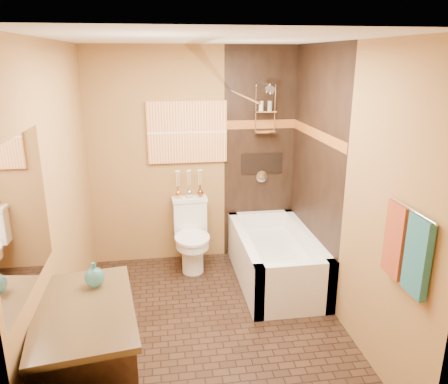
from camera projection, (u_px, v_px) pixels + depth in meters
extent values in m
plane|color=black|center=(211.00, 326.00, 4.02)|extent=(3.00, 3.00, 0.00)
cube|color=#9F6B3D|center=(60.00, 204.00, 3.47)|extent=(0.02, 3.00, 2.50)
cube|color=#9F6B3D|center=(346.00, 190.00, 3.82)|extent=(0.02, 3.00, 2.50)
cube|color=#9F6B3D|center=(194.00, 157.00, 5.06)|extent=(2.40, 0.02, 2.50)
cube|color=#9F6B3D|center=(245.00, 286.00, 2.23)|extent=(2.40, 0.02, 2.50)
plane|color=silver|center=(208.00, 38.00, 3.27)|extent=(3.00, 3.00, 0.00)
cube|color=black|center=(260.00, 155.00, 5.16)|extent=(0.85, 0.01, 2.50)
cube|color=black|center=(315.00, 169.00, 4.52)|extent=(0.01, 1.50, 2.50)
cube|color=brown|center=(261.00, 124.00, 5.04)|extent=(0.85, 0.01, 0.10)
cube|color=brown|center=(316.00, 134.00, 4.41)|extent=(0.01, 1.50, 0.10)
cube|color=black|center=(262.00, 164.00, 5.19)|extent=(0.50, 0.01, 0.25)
cylinder|color=silver|center=(267.00, 84.00, 4.78)|extent=(0.02, 0.26, 0.02)
cylinder|color=silver|center=(270.00, 90.00, 4.66)|extent=(0.11, 0.11, 0.09)
cylinder|color=silver|center=(262.00, 176.00, 5.22)|extent=(0.14, 0.02, 0.14)
cylinder|color=silver|center=(241.00, 95.00, 4.18)|extent=(0.03, 1.55, 0.03)
cylinder|color=silver|center=(410.00, 209.00, 2.76)|extent=(0.02, 0.55, 0.02)
cube|color=#1E5766|center=(418.00, 257.00, 2.72)|extent=(0.05, 0.22, 0.52)
cube|color=maroon|center=(396.00, 240.00, 2.96)|extent=(0.05, 0.22, 0.52)
cube|color=#D46832|center=(187.00, 132.00, 4.93)|extent=(0.90, 0.04, 0.70)
cube|color=white|center=(23.00, 216.00, 2.49)|extent=(0.01, 1.00, 0.90)
cube|color=white|center=(295.00, 290.00, 4.10)|extent=(0.80, 0.10, 0.55)
cube|color=white|center=(261.00, 233.00, 5.42)|extent=(0.80, 0.10, 0.55)
cube|color=white|center=(244.00, 260.00, 4.71)|extent=(0.10, 1.50, 0.55)
cube|color=white|center=(306.00, 255.00, 4.81)|extent=(0.10, 1.50, 0.55)
cube|color=white|center=(275.00, 266.00, 4.79)|extent=(0.64, 1.34, 0.35)
cube|color=white|center=(190.00, 216.00, 5.15)|extent=(0.39, 0.19, 0.38)
cube|color=white|center=(189.00, 199.00, 5.08)|extent=(0.41, 0.21, 0.04)
cylinder|color=white|center=(193.00, 256.00, 4.97)|extent=(0.24, 0.24, 0.38)
cylinder|color=white|center=(192.00, 242.00, 4.92)|extent=(0.37, 0.37, 0.10)
cylinder|color=white|center=(192.00, 238.00, 4.90)|extent=(0.39, 0.39, 0.03)
cube|color=black|center=(89.00, 369.00, 2.85)|extent=(0.70, 1.01, 0.84)
cube|color=black|center=(84.00, 310.00, 2.72)|extent=(0.74, 1.07, 0.04)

